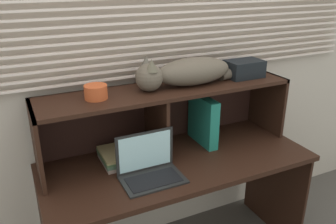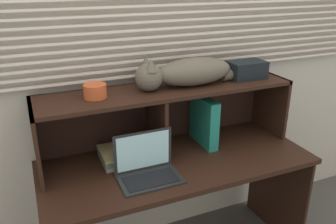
{
  "view_description": "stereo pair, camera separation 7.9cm",
  "coord_description": "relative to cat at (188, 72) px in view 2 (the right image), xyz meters",
  "views": [
    {
      "loc": [
        -0.8,
        -1.35,
        1.73
      ],
      "look_at": [
        0.0,
        0.33,
        0.98
      ],
      "focal_mm": 37.2,
      "sensor_mm": 36.0,
      "label": 1
    },
    {
      "loc": [
        -0.73,
        -1.38,
        1.73
      ],
      "look_at": [
        0.0,
        0.33,
        0.98
      ],
      "focal_mm": 37.2,
      "sensor_mm": 36.0,
      "label": 2
    }
  ],
  "objects": [
    {
      "name": "storage_box",
      "position": [
        0.4,
        0.0,
        -0.03
      ],
      "size": [
        0.22,
        0.15,
        0.1
      ],
      "primitive_type": "cube",
      "color": "black",
      "rests_on": "hutch_shelf_unit"
    },
    {
      "name": "binder_upright",
      "position": [
        0.11,
        0.0,
        -0.32
      ],
      "size": [
        0.06,
        0.27,
        0.3
      ],
      "primitive_type": "cube",
      "color": "#1E7968",
      "rests_on": "desk"
    },
    {
      "name": "back_panel_with_blinds",
      "position": [
        -0.12,
        0.22,
        0.05
      ],
      "size": [
        4.4,
        0.08,
        2.5
      ],
      "color": "beige",
      "rests_on": "ground"
    },
    {
      "name": "laptop",
      "position": [
        -0.34,
        -0.23,
        -0.41
      ],
      "size": [
        0.32,
        0.21,
        0.23
      ],
      "color": "black",
      "rests_on": "desk"
    },
    {
      "name": "desk",
      "position": [
        -0.12,
        -0.14,
        -0.6
      ],
      "size": [
        1.53,
        0.63,
        0.73
      ],
      "color": "black",
      "rests_on": "ground"
    },
    {
      "name": "cat",
      "position": [
        0.0,
        0.0,
        0.0
      ],
      "size": [
        0.82,
        0.19,
        0.19
      ],
      "color": "brown",
      "rests_on": "hutch_shelf_unit"
    },
    {
      "name": "book_stack",
      "position": [
        -0.44,
        -0.0,
        -0.44
      ],
      "size": [
        0.18,
        0.23,
        0.06
      ],
      "color": "gray",
      "rests_on": "desk"
    },
    {
      "name": "hutch_shelf_unit",
      "position": [
        -0.13,
        0.03,
        -0.19
      ],
      "size": [
        1.48,
        0.34,
        0.39
      ],
      "color": "black",
      "rests_on": "desk"
    },
    {
      "name": "small_basket",
      "position": [
        -0.53,
        0.0,
        -0.04
      ],
      "size": [
        0.12,
        0.12,
        0.07
      ],
      "primitive_type": "cylinder",
      "color": "#C64E26",
      "rests_on": "hutch_shelf_unit"
    }
  ]
}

